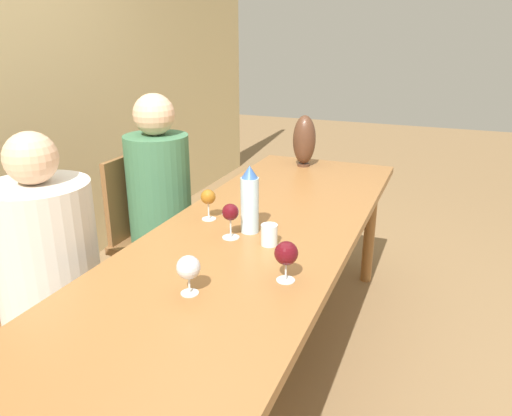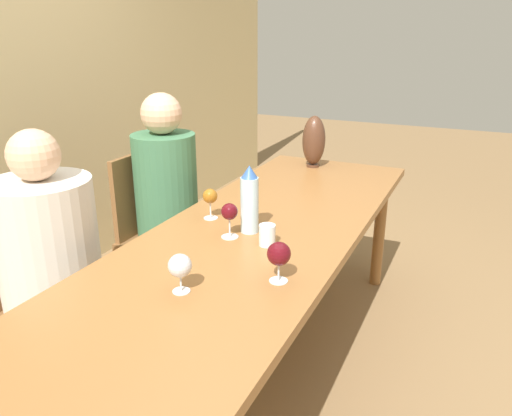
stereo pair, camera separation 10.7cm
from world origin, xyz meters
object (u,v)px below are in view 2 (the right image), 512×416
(person_near, at_px, (54,270))
(chair_far, at_px, (158,229))
(wine_glass_2, at_px, (279,254))
(wine_glass_0, at_px, (229,213))
(person_far, at_px, (169,201))
(water_tumbler, at_px, (267,235))
(wine_glass_1, at_px, (180,266))
(wine_glass_3, at_px, (210,197))
(chair_near, at_px, (44,296))
(water_bottle, at_px, (250,200))
(vase, at_px, (314,141))

(person_near, bearing_deg, chair_far, 6.05)
(wine_glass_2, relative_size, person_near, 0.12)
(wine_glass_0, xyz_separation_m, person_far, (0.46, 0.62, -0.19))
(water_tumbler, relative_size, person_far, 0.07)
(wine_glass_1, distance_m, wine_glass_3, 0.67)
(chair_far, bearing_deg, wine_glass_2, -125.25)
(chair_near, relative_size, chair_far, 1.00)
(water_bottle, relative_size, wine_glass_2, 2.01)
(chair_near, relative_size, person_near, 0.76)
(person_near, bearing_deg, wine_glass_1, -98.52)
(wine_glass_3, xyz_separation_m, person_far, (0.31, 0.44, -0.18))
(chair_far, distance_m, person_near, 0.84)
(water_bottle, height_order, wine_glass_0, water_bottle)
(wine_glass_1, bearing_deg, water_bottle, 1.92)
(water_bottle, distance_m, person_near, 0.84)
(vase, bearing_deg, chair_near, 157.21)
(vase, distance_m, person_near, 1.68)
(water_bottle, distance_m, wine_glass_1, 0.56)
(water_bottle, distance_m, vase, 1.11)
(wine_glass_1, height_order, wine_glass_3, wine_glass_3)
(water_bottle, height_order, person_near, person_near)
(wine_glass_3, bearing_deg, wine_glass_2, -129.80)
(wine_glass_0, xyz_separation_m, wine_glass_1, (-0.47, -0.07, -0.01))
(wine_glass_2, relative_size, wine_glass_3, 1.03)
(wine_glass_1, distance_m, person_far, 1.17)
(water_bottle, relative_size, water_tumbler, 3.37)
(wine_glass_2, height_order, chair_near, chair_near)
(wine_glass_2, bearing_deg, chair_near, 95.36)
(chair_near, bearing_deg, person_near, -90.00)
(wine_glass_3, bearing_deg, water_tumbler, -114.97)
(wine_glass_1, bearing_deg, person_far, 36.52)
(person_near, xyz_separation_m, person_far, (0.82, 0.00, 0.04))
(water_bottle, xyz_separation_m, person_near, (-0.45, 0.66, -0.25))
(wine_glass_2, xyz_separation_m, chair_near, (-0.10, 1.03, -0.36))
(chair_near, bearing_deg, wine_glass_0, -62.71)
(person_near, bearing_deg, chair_near, 90.00)
(wine_glass_1, xyz_separation_m, chair_far, (0.93, 0.77, -0.35))
(person_far, bearing_deg, vase, -37.87)
(water_tumbler, xyz_separation_m, chair_near, (-0.35, 0.87, -0.30))
(wine_glass_0, height_order, wine_glass_2, wine_glass_0)
(vase, distance_m, wine_glass_3, 1.05)
(wine_glass_1, height_order, chair_near, chair_near)
(chair_far, distance_m, person_far, 0.20)
(wine_glass_1, relative_size, chair_near, 0.14)
(wine_glass_2, distance_m, person_far, 1.21)
(vase, distance_m, wine_glass_2, 1.51)
(vase, xyz_separation_m, chair_far, (-0.73, 0.65, -0.42))
(water_bottle, height_order, vase, vase)
(person_far, bearing_deg, wine_glass_0, -126.68)
(water_bottle, relative_size, wine_glass_3, 2.07)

